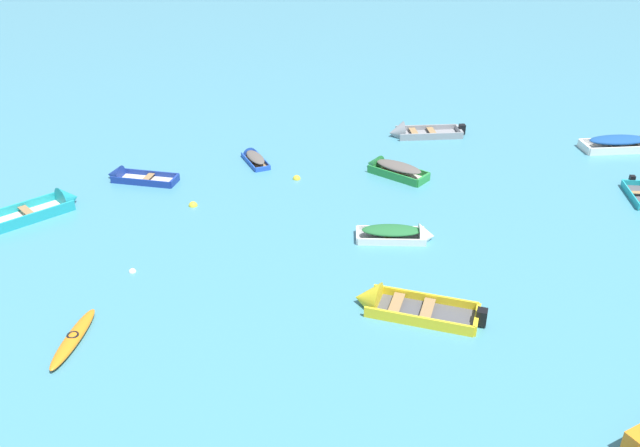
{
  "coord_description": "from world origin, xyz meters",
  "views": [
    {
      "loc": [
        2.03,
        -6.24,
        14.27
      ],
      "look_at": [
        0.0,
        19.94,
        0.15
      ],
      "focal_mm": 37.19,
      "sensor_mm": 36.0,
      "label": 1
    }
  ],
  "objects_px": {
    "rowboat_green_back_row_left": "(389,168)",
    "rowboat_yellow_far_right": "(390,304)",
    "rowboat_deep_blue_back_row_right": "(127,177)",
    "rowboat_blue_far_back": "(253,157)",
    "rowboat_white_foreground_center": "(405,234)",
    "mooring_buoy_far_field": "(133,272)",
    "mooring_buoy_outer_edge": "(297,179)",
    "kayak_orange_outer_right": "(73,338)",
    "mooring_buoy_midfield": "(193,206)",
    "rowboat_grey_midfield_left": "(410,133)",
    "rowboat_white_outer_left": "(630,143)",
    "rowboat_turquoise_cluster_outer": "(53,205)"
  },
  "relations": [
    {
      "from": "rowboat_deep_blue_back_row_right",
      "to": "rowboat_blue_far_back",
      "type": "height_order",
      "value": "rowboat_deep_blue_back_row_right"
    },
    {
      "from": "rowboat_green_back_row_left",
      "to": "mooring_buoy_outer_edge",
      "type": "xyz_separation_m",
      "value": [
        -4.81,
        -1.11,
        -0.32
      ]
    },
    {
      "from": "rowboat_green_back_row_left",
      "to": "mooring_buoy_outer_edge",
      "type": "distance_m",
      "value": 4.94
    },
    {
      "from": "rowboat_turquoise_cluster_outer",
      "to": "mooring_buoy_far_field",
      "type": "bearing_deg",
      "value": -42.82
    },
    {
      "from": "rowboat_white_foreground_center",
      "to": "mooring_buoy_far_field",
      "type": "xyz_separation_m",
      "value": [
        -10.95,
        -3.5,
        -0.26
      ]
    },
    {
      "from": "rowboat_blue_far_back",
      "to": "mooring_buoy_midfield",
      "type": "relative_size",
      "value": 6.63
    },
    {
      "from": "rowboat_white_outer_left",
      "to": "mooring_buoy_midfield",
      "type": "height_order",
      "value": "rowboat_white_outer_left"
    },
    {
      "from": "mooring_buoy_midfield",
      "to": "kayak_orange_outer_right",
      "type": "bearing_deg",
      "value": -98.24
    },
    {
      "from": "mooring_buoy_midfield",
      "to": "mooring_buoy_outer_edge",
      "type": "distance_m",
      "value": 5.77
    },
    {
      "from": "kayak_orange_outer_right",
      "to": "rowboat_white_foreground_center",
      "type": "xyz_separation_m",
      "value": [
        11.49,
        8.0,
        0.11
      ]
    },
    {
      "from": "mooring_buoy_outer_edge",
      "to": "rowboat_blue_far_back",
      "type": "bearing_deg",
      "value": 139.09
    },
    {
      "from": "kayak_orange_outer_right",
      "to": "mooring_buoy_far_field",
      "type": "xyz_separation_m",
      "value": [
        0.54,
        4.49,
        -0.15
      ]
    },
    {
      "from": "rowboat_green_back_row_left",
      "to": "rowboat_yellow_far_right",
      "type": "relative_size",
      "value": 0.74
    },
    {
      "from": "kayak_orange_outer_right",
      "to": "rowboat_deep_blue_back_row_right",
      "type": "relative_size",
      "value": 0.87
    },
    {
      "from": "mooring_buoy_midfield",
      "to": "rowboat_deep_blue_back_row_right",
      "type": "bearing_deg",
      "value": 146.84
    },
    {
      "from": "rowboat_blue_far_back",
      "to": "mooring_buoy_midfield",
      "type": "bearing_deg",
      "value": -108.43
    },
    {
      "from": "rowboat_deep_blue_back_row_right",
      "to": "mooring_buoy_outer_edge",
      "type": "relative_size",
      "value": 9.45
    },
    {
      "from": "rowboat_white_foreground_center",
      "to": "rowboat_grey_midfield_left",
      "type": "bearing_deg",
      "value": 86.46
    },
    {
      "from": "kayak_orange_outer_right",
      "to": "rowboat_green_back_row_left",
      "type": "bearing_deg",
      "value": 53.99
    },
    {
      "from": "rowboat_yellow_far_right",
      "to": "mooring_buoy_outer_edge",
      "type": "xyz_separation_m",
      "value": [
        -4.67,
        11.17,
        -0.2
      ]
    },
    {
      "from": "rowboat_green_back_row_left",
      "to": "rowboat_blue_far_back",
      "type": "bearing_deg",
      "value": 170.76
    },
    {
      "from": "rowboat_white_foreground_center",
      "to": "mooring_buoy_outer_edge",
      "type": "distance_m",
      "value": 8.01
    },
    {
      "from": "rowboat_grey_midfield_left",
      "to": "mooring_buoy_midfield",
      "type": "height_order",
      "value": "rowboat_grey_midfield_left"
    },
    {
      "from": "rowboat_yellow_far_right",
      "to": "mooring_buoy_outer_edge",
      "type": "height_order",
      "value": "rowboat_yellow_far_right"
    },
    {
      "from": "kayak_orange_outer_right",
      "to": "rowboat_turquoise_cluster_outer",
      "type": "xyz_separation_m",
      "value": [
        -4.97,
        9.6,
        0.07
      ]
    },
    {
      "from": "rowboat_white_outer_left",
      "to": "mooring_buoy_outer_edge",
      "type": "relative_size",
      "value": 11.49
    },
    {
      "from": "kayak_orange_outer_right",
      "to": "mooring_buoy_far_field",
      "type": "height_order",
      "value": "kayak_orange_outer_right"
    },
    {
      "from": "kayak_orange_outer_right",
      "to": "rowboat_yellow_far_right",
      "type": "height_order",
      "value": "rowboat_yellow_far_right"
    },
    {
      "from": "rowboat_yellow_far_right",
      "to": "mooring_buoy_outer_edge",
      "type": "bearing_deg",
      "value": 112.67
    },
    {
      "from": "rowboat_green_back_row_left",
      "to": "rowboat_blue_far_back",
      "type": "relative_size",
      "value": 1.26
    },
    {
      "from": "rowboat_yellow_far_right",
      "to": "rowboat_turquoise_cluster_outer",
      "type": "bearing_deg",
      "value": 156.58
    },
    {
      "from": "rowboat_grey_midfield_left",
      "to": "rowboat_yellow_far_right",
      "type": "bearing_deg",
      "value": -94.74
    },
    {
      "from": "rowboat_deep_blue_back_row_right",
      "to": "rowboat_yellow_far_right",
      "type": "height_order",
      "value": "rowboat_yellow_far_right"
    },
    {
      "from": "rowboat_white_foreground_center",
      "to": "mooring_buoy_far_field",
      "type": "bearing_deg",
      "value": -162.26
    },
    {
      "from": "mooring_buoy_midfield",
      "to": "rowboat_turquoise_cluster_outer",
      "type": "bearing_deg",
      "value": -172.29
    },
    {
      "from": "mooring_buoy_far_field",
      "to": "rowboat_turquoise_cluster_outer",
      "type": "bearing_deg",
      "value": 137.18
    },
    {
      "from": "mooring_buoy_outer_edge",
      "to": "rowboat_grey_midfield_left",
      "type": "bearing_deg",
      "value": 47.6
    },
    {
      "from": "rowboat_white_foreground_center",
      "to": "rowboat_turquoise_cluster_outer",
      "type": "bearing_deg",
      "value": 174.45
    },
    {
      "from": "rowboat_white_outer_left",
      "to": "mooring_buoy_far_field",
      "type": "bearing_deg",
      "value": -148.11
    },
    {
      "from": "rowboat_deep_blue_back_row_right",
      "to": "rowboat_white_outer_left",
      "type": "bearing_deg",
      "value": 13.11
    },
    {
      "from": "kayak_orange_outer_right",
      "to": "mooring_buoy_far_field",
      "type": "distance_m",
      "value": 4.53
    },
    {
      "from": "rowboat_green_back_row_left",
      "to": "kayak_orange_outer_right",
      "type": "bearing_deg",
      "value": -126.01
    },
    {
      "from": "rowboat_blue_far_back",
      "to": "rowboat_yellow_far_right",
      "type": "xyz_separation_m",
      "value": [
        7.35,
        -13.5,
        -0.01
      ]
    },
    {
      "from": "rowboat_white_foreground_center",
      "to": "rowboat_yellow_far_right",
      "type": "bearing_deg",
      "value": -97.62
    },
    {
      "from": "rowboat_blue_far_back",
      "to": "mooring_buoy_midfield",
      "type": "height_order",
      "value": "rowboat_blue_far_back"
    },
    {
      "from": "mooring_buoy_far_field",
      "to": "rowboat_white_foreground_center",
      "type": "bearing_deg",
      "value": 17.74
    },
    {
      "from": "rowboat_white_foreground_center",
      "to": "mooring_buoy_far_field",
      "type": "relative_size",
      "value": 11.85
    },
    {
      "from": "kayak_orange_outer_right",
      "to": "rowboat_blue_far_back",
      "type": "xyz_separation_m",
      "value": [
        3.45,
        16.27,
        0.05
      ]
    },
    {
      "from": "kayak_orange_outer_right",
      "to": "rowboat_blue_far_back",
      "type": "bearing_deg",
      "value": 78.04
    },
    {
      "from": "kayak_orange_outer_right",
      "to": "mooring_buoy_midfield",
      "type": "bearing_deg",
      "value": 81.76
    }
  ]
}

